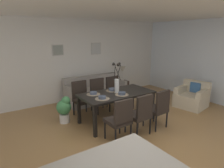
{
  "coord_description": "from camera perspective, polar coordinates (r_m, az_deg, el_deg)",
  "views": [
    {
      "loc": [
        -2.37,
        -2.66,
        2.1
      ],
      "look_at": [
        0.31,
        1.29,
        0.9
      ],
      "focal_mm": 31.11,
      "sensor_mm": 36.0,
      "label": 1
    }
  ],
  "objects": [
    {
      "name": "ground_plane",
      "position": [
        4.14,
        6.79,
        -16.5
      ],
      "size": [
        9.0,
        9.0,
        0.0
      ],
      "primitive_type": "plane",
      "color": "olive"
    },
    {
      "name": "back_wall_panel",
      "position": [
        6.42,
        -12.25,
        6.64
      ],
      "size": [
        9.0,
        0.1,
        2.6
      ],
      "primitive_type": "cube",
      "color": "silver",
      "rests_on": "ground"
    },
    {
      "name": "side_window_wall",
      "position": [
        6.8,
        28.85,
        5.62
      ],
      "size": [
        0.1,
        6.3,
        2.6
      ],
      "primitive_type": "cube",
      "color": "white",
      "rests_on": "ground"
    },
    {
      "name": "ceiling_panel",
      "position": [
        3.91,
        3.87,
        22.01
      ],
      "size": [
        9.0,
        7.2,
        0.08
      ],
      "primitive_type": "cube",
      "color": "white"
    },
    {
      "name": "dining_table",
      "position": [
        4.76,
        1.42,
        -3.47
      ],
      "size": [
        1.8,
        0.91,
        0.74
      ],
      "color": "black",
      "rests_on": "ground"
    },
    {
      "name": "dining_chair_near_left",
      "position": [
        3.89,
        2.42,
        -10.0
      ],
      "size": [
        0.44,
        0.44,
        0.92
      ],
      "color": "black",
      "rests_on": "ground"
    },
    {
      "name": "dining_chair_near_right",
      "position": [
        5.25,
        -8.97,
        -3.68
      ],
      "size": [
        0.45,
        0.45,
        0.92
      ],
      "color": "black",
      "rests_on": "ground"
    },
    {
      "name": "dining_chair_far_left",
      "position": [
        4.19,
        8.4,
        -8.33
      ],
      "size": [
        0.45,
        0.45,
        0.92
      ],
      "color": "black",
      "rests_on": "ground"
    },
    {
      "name": "dining_chair_far_right",
      "position": [
        5.49,
        -3.84,
        -2.75
      ],
      "size": [
        0.45,
        0.45,
        0.92
      ],
      "color": "black",
      "rests_on": "ground"
    },
    {
      "name": "dining_chair_mid_left",
      "position": [
        4.58,
        13.47,
        -6.61
      ],
      "size": [
        0.46,
        0.46,
        0.92
      ],
      "color": "black",
      "rests_on": "ground"
    },
    {
      "name": "dining_chair_mid_right",
      "position": [
        5.74,
        0.71,
        -1.96
      ],
      "size": [
        0.45,
        0.45,
        0.92
      ],
      "color": "black",
      "rests_on": "ground"
    },
    {
      "name": "centerpiece_vase",
      "position": [
        4.66,
        1.45,
        0.75
      ],
      "size": [
        0.21,
        0.23,
        0.73
      ],
      "color": "silver",
      "rests_on": "dining_table"
    },
    {
      "name": "placemat_near_left",
      "position": [
        4.29,
        -2.87,
        -4.36
      ],
      "size": [
        0.32,
        0.32,
        0.01
      ],
      "primitive_type": "cylinder",
      "color": "#7F705B",
      "rests_on": "dining_table"
    },
    {
      "name": "bowl_near_left",
      "position": [
        4.28,
        -2.87,
        -3.89
      ],
      "size": [
        0.17,
        0.17,
        0.07
      ],
      "color": "#475166",
      "rests_on": "dining_table"
    },
    {
      "name": "placemat_near_right",
      "position": [
        4.63,
        -5.51,
        -3.01
      ],
      "size": [
        0.32,
        0.32,
        0.01
      ],
      "primitive_type": "cylinder",
      "color": "#7F705B",
      "rests_on": "dining_table"
    },
    {
      "name": "bowl_near_right",
      "position": [
        4.62,
        -5.52,
        -2.57
      ],
      "size": [
        0.17,
        0.17,
        0.07
      ],
      "color": "#475166",
      "rests_on": "dining_table"
    },
    {
      "name": "placemat_far_left",
      "position": [
        4.58,
        2.92,
        -3.15
      ],
      "size": [
        0.32,
        0.32,
        0.01
      ],
      "primitive_type": "cylinder",
      "color": "#7F705B",
      "rests_on": "dining_table"
    },
    {
      "name": "bowl_far_left",
      "position": [
        4.57,
        2.93,
        -2.71
      ],
      "size": [
        0.17,
        0.17,
        0.07
      ],
      "color": "#475166",
      "rests_on": "dining_table"
    },
    {
      "name": "placemat_far_right",
      "position": [
        4.9,
        0.04,
        -1.98
      ],
      "size": [
        0.32,
        0.32,
        0.01
      ],
      "primitive_type": "cylinder",
      "color": "#7F705B",
      "rests_on": "dining_table"
    },
    {
      "name": "bowl_far_right",
      "position": [
        4.89,
        0.04,
        -1.56
      ],
      "size": [
        0.17,
        0.17,
        0.07
      ],
      "color": "#475166",
      "rests_on": "dining_table"
    },
    {
      "name": "sofa",
      "position": [
        6.39,
        -4.98,
        -2.49
      ],
      "size": [
        1.93,
        0.84,
        0.8
      ],
      "color": "gray",
      "rests_on": "ground"
    },
    {
      "name": "side_table",
      "position": [
        7.01,
        3.01,
        -1.12
      ],
      "size": [
        0.36,
        0.36,
        0.52
      ],
      "primitive_type": "cube",
      "color": "#33261E",
      "rests_on": "ground"
    },
    {
      "name": "table_lamp",
      "position": [
        6.87,
        3.08,
        3.98
      ],
      "size": [
        0.22,
        0.22,
        0.51
      ],
      "color": "beige",
      "rests_on": "side_table"
    },
    {
      "name": "armchair",
      "position": [
        6.33,
        22.42,
        -3.64
      ],
      "size": [
        0.93,
        0.93,
        0.75
      ],
      "color": "beige",
      "rests_on": "ground"
    },
    {
      "name": "framed_picture_left",
      "position": [
        6.18,
        -15.61,
        9.56
      ],
      "size": [
        0.35,
        0.03,
        0.33
      ],
      "color": "#B2ADA3"
    },
    {
      "name": "framed_picture_center",
      "position": [
        6.73,
        -4.68,
        10.35
      ],
      "size": [
        0.36,
        0.03,
        0.39
      ],
      "color": "#B2ADA3"
    },
    {
      "name": "potted_plant",
      "position": [
        4.91,
        -13.86,
        -6.91
      ],
      "size": [
        0.36,
        0.36,
        0.67
      ],
      "color": "silver",
      "rests_on": "ground"
    }
  ]
}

